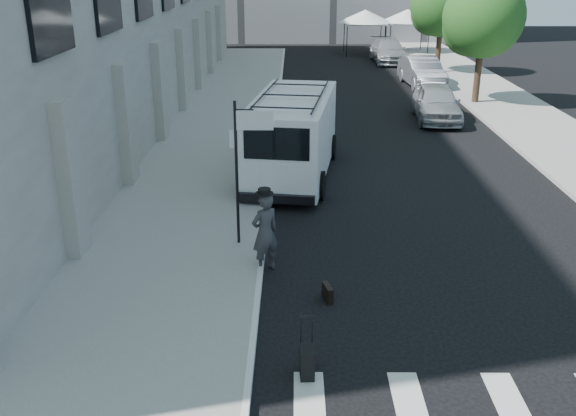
{
  "coord_description": "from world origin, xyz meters",
  "views": [
    {
      "loc": [
        -1.27,
        -11.14,
        6.62
      ],
      "look_at": [
        -1.39,
        2.57,
        1.3
      ],
      "focal_mm": 40.0,
      "sensor_mm": 36.0,
      "label": 1
    }
  ],
  "objects_px": {
    "parked_car_a": "(437,103)",
    "parked_car_c": "(388,51)",
    "briefcase": "(328,293)",
    "parked_car_b": "(422,72)",
    "suitcase": "(307,362)",
    "cargo_van": "(293,135)",
    "businessman": "(265,233)"
  },
  "relations": [
    {
      "from": "cargo_van",
      "to": "parked_car_c",
      "type": "height_order",
      "value": "cargo_van"
    },
    {
      "from": "suitcase",
      "to": "cargo_van",
      "type": "bearing_deg",
      "value": 87.82
    },
    {
      "from": "businessman",
      "to": "parked_car_a",
      "type": "distance_m",
      "value": 16.24
    },
    {
      "from": "businessman",
      "to": "parked_car_a",
      "type": "height_order",
      "value": "businessman"
    },
    {
      "from": "briefcase",
      "to": "parked_car_b",
      "type": "distance_m",
      "value": 25.1
    },
    {
      "from": "cargo_van",
      "to": "parked_car_a",
      "type": "bearing_deg",
      "value": 58.51
    },
    {
      "from": "parked_car_b",
      "to": "parked_car_c",
      "type": "relative_size",
      "value": 0.92
    },
    {
      "from": "parked_car_a",
      "to": "parked_car_b",
      "type": "height_order",
      "value": "parked_car_b"
    },
    {
      "from": "businessman",
      "to": "parked_car_c",
      "type": "relative_size",
      "value": 0.35
    },
    {
      "from": "businessman",
      "to": "parked_car_a",
      "type": "xyz_separation_m",
      "value": [
        6.9,
        14.7,
        -0.15
      ]
    },
    {
      "from": "businessman",
      "to": "parked_car_b",
      "type": "relative_size",
      "value": 0.38
    },
    {
      "from": "suitcase",
      "to": "parked_car_b",
      "type": "bearing_deg",
      "value": 72.12
    },
    {
      "from": "businessman",
      "to": "suitcase",
      "type": "bearing_deg",
      "value": 66.5
    },
    {
      "from": "suitcase",
      "to": "parked_car_c",
      "type": "bearing_deg",
      "value": 76.62
    },
    {
      "from": "parked_car_a",
      "to": "cargo_van",
      "type": "bearing_deg",
      "value": -125.65
    },
    {
      "from": "parked_car_c",
      "to": "suitcase",
      "type": "bearing_deg",
      "value": -102.13
    },
    {
      "from": "briefcase",
      "to": "cargo_van",
      "type": "bearing_deg",
      "value": 80.15
    },
    {
      "from": "businessman",
      "to": "cargo_van",
      "type": "relative_size",
      "value": 0.26
    },
    {
      "from": "briefcase",
      "to": "parked_car_a",
      "type": "relative_size",
      "value": 0.1
    },
    {
      "from": "cargo_van",
      "to": "parked_car_a",
      "type": "height_order",
      "value": "cargo_van"
    },
    {
      "from": "parked_car_a",
      "to": "parked_car_b",
      "type": "relative_size",
      "value": 0.94
    },
    {
      "from": "cargo_van",
      "to": "parked_car_b",
      "type": "distance_m",
      "value": 17.36
    },
    {
      "from": "businessman",
      "to": "parked_car_a",
      "type": "relative_size",
      "value": 0.41
    },
    {
      "from": "cargo_van",
      "to": "parked_car_b",
      "type": "bearing_deg",
      "value": 73.56
    },
    {
      "from": "cargo_van",
      "to": "parked_car_b",
      "type": "xyz_separation_m",
      "value": [
        7.15,
        15.81,
        -0.53
      ]
    },
    {
      "from": "parked_car_a",
      "to": "parked_car_c",
      "type": "xyz_separation_m",
      "value": [
        0.24,
        17.13,
        -0.01
      ]
    },
    {
      "from": "suitcase",
      "to": "cargo_van",
      "type": "distance_m",
      "value": 11.11
    },
    {
      "from": "briefcase",
      "to": "parked_car_a",
      "type": "xyz_separation_m",
      "value": [
        5.55,
        16.08,
        0.61
      ]
    },
    {
      "from": "parked_car_c",
      "to": "cargo_van",
      "type": "bearing_deg",
      "value": -106.94
    },
    {
      "from": "parked_car_a",
      "to": "parked_car_b",
      "type": "xyz_separation_m",
      "value": [
        0.88,
        8.17,
        0.02
      ]
    },
    {
      "from": "briefcase",
      "to": "parked_car_c",
      "type": "relative_size",
      "value": 0.08
    },
    {
      "from": "businessman",
      "to": "suitcase",
      "type": "relative_size",
      "value": 1.72
    }
  ]
}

